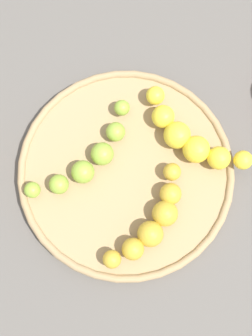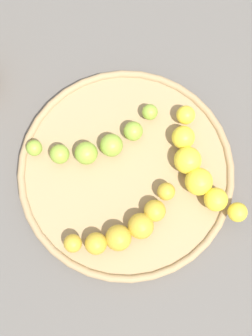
{
  "view_description": "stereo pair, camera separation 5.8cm",
  "coord_description": "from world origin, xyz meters",
  "px_view_note": "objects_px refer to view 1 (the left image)",
  "views": [
    {
      "loc": [
        -0.08,
        -0.1,
        0.61
      ],
      "look_at": [
        0.0,
        0.0,
        0.04
      ],
      "focal_mm": 49.63,
      "sensor_mm": 36.0,
      "label": 1
    },
    {
      "loc": [
        -0.03,
        -0.13,
        0.61
      ],
      "look_at": [
        0.0,
        0.0,
        0.04
      ],
      "focal_mm": 49.63,
      "sensor_mm": 36.0,
      "label": 2
    }
  ],
  "objects_px": {
    "fruit_bowl": "(126,172)",
    "banana_green": "(88,159)",
    "banana_yellow": "(190,138)",
    "banana_spotted": "(153,222)"
  },
  "relations": [
    {
      "from": "fruit_bowl",
      "to": "banana_green",
      "type": "height_order",
      "value": "banana_green"
    },
    {
      "from": "banana_green",
      "to": "banana_yellow",
      "type": "distance_m",
      "value": 0.13
    },
    {
      "from": "banana_spotted",
      "to": "banana_yellow",
      "type": "height_order",
      "value": "banana_yellow"
    },
    {
      "from": "banana_spotted",
      "to": "banana_yellow",
      "type": "distance_m",
      "value": 0.12
    },
    {
      "from": "banana_spotted",
      "to": "fruit_bowl",
      "type": "bearing_deg",
      "value": 150.95
    },
    {
      "from": "banana_green",
      "to": "banana_yellow",
      "type": "bearing_deg",
      "value": 57.44
    },
    {
      "from": "banana_spotted",
      "to": "banana_yellow",
      "type": "relative_size",
      "value": 0.93
    },
    {
      "from": "fruit_bowl",
      "to": "banana_yellow",
      "type": "xyz_separation_m",
      "value": [
        0.09,
        -0.02,
        0.02
      ]
    },
    {
      "from": "banana_green",
      "to": "banana_spotted",
      "type": "relative_size",
      "value": 1.18
    },
    {
      "from": "fruit_bowl",
      "to": "banana_green",
      "type": "relative_size",
      "value": 1.6
    }
  ]
}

